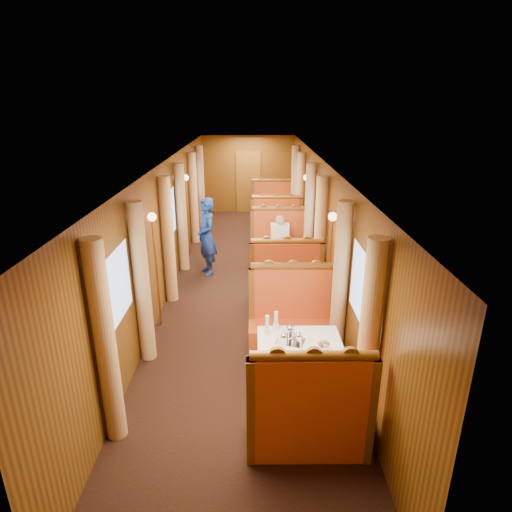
{
  "coord_description": "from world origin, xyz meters",
  "views": [
    {
      "loc": [
        0.18,
        -8.17,
        3.6
      ],
      "look_at": [
        0.21,
        -1.26,
        1.05
      ],
      "focal_mm": 30.0,
      "sensor_mm": 36.0,
      "label": 1
    }
  ],
  "objects_px": {
    "teapot_left": "(284,341)",
    "teapot_right": "(298,340)",
    "banquette_mid_aft": "(279,247)",
    "table_far": "(274,220)",
    "table_near": "(299,365)",
    "banquette_mid_fwd": "(285,283)",
    "teapot_back": "(290,333)",
    "rose_vase_mid": "(282,240)",
    "banquette_near_fwd": "(308,418)",
    "banquette_near_aft": "(292,323)",
    "banquette_far_aft": "(273,210)",
    "fruit_plate": "(323,345)",
    "banquette_far_fwd": "(276,229)",
    "tea_tray": "(290,341)",
    "passenger": "(280,237)",
    "table_mid": "(282,266)",
    "rose_vase_far": "(275,201)",
    "steward": "(207,237)"
  },
  "relations": [
    {
      "from": "banquette_near_aft",
      "to": "banquette_mid_aft",
      "type": "bearing_deg",
      "value": 90.0
    },
    {
      "from": "table_far",
      "to": "teapot_right",
      "type": "distance_m",
      "value": 7.1
    },
    {
      "from": "teapot_right",
      "to": "rose_vase_mid",
      "type": "xyz_separation_m",
      "value": [
        0.01,
        3.58,
        0.12
      ]
    },
    {
      "from": "banquette_near_fwd",
      "to": "table_far",
      "type": "bearing_deg",
      "value": 90.0
    },
    {
      "from": "table_mid",
      "to": "tea_tray",
      "type": "bearing_deg",
      "value": -92.0
    },
    {
      "from": "banquette_near_aft",
      "to": "banquette_mid_fwd",
      "type": "xyz_separation_m",
      "value": [
        0.0,
        1.47,
        0.0
      ]
    },
    {
      "from": "teapot_right",
      "to": "banquette_near_fwd",
      "type": "bearing_deg",
      "value": -89.52
    },
    {
      "from": "table_far",
      "to": "teapot_right",
      "type": "relative_size",
      "value": 7.1
    },
    {
      "from": "tea_tray",
      "to": "passenger",
      "type": "distance_m",
      "value": 4.34
    },
    {
      "from": "banquette_mid_fwd",
      "to": "teapot_left",
      "type": "height_order",
      "value": "banquette_mid_fwd"
    },
    {
      "from": "table_mid",
      "to": "teapot_right",
      "type": "distance_m",
      "value": 3.62
    },
    {
      "from": "teapot_back",
      "to": "steward",
      "type": "bearing_deg",
      "value": 105.47
    },
    {
      "from": "banquette_far_aft",
      "to": "fruit_plate",
      "type": "xyz_separation_m",
      "value": [
        0.28,
        -8.16,
        0.35
      ]
    },
    {
      "from": "table_far",
      "to": "passenger",
      "type": "relative_size",
      "value": 1.38
    },
    {
      "from": "teapot_left",
      "to": "teapot_right",
      "type": "xyz_separation_m",
      "value": [
        0.18,
        0.02,
        -0.0
      ]
    },
    {
      "from": "table_far",
      "to": "rose_vase_mid",
      "type": "distance_m",
      "value": 3.56
    },
    {
      "from": "steward",
      "to": "tea_tray",
      "type": "bearing_deg",
      "value": -4.08
    },
    {
      "from": "teapot_left",
      "to": "fruit_plate",
      "type": "bearing_deg",
      "value": -4.98
    },
    {
      "from": "table_mid",
      "to": "teapot_left",
      "type": "xyz_separation_m",
      "value": [
        -0.2,
        -3.61,
        0.44
      ]
    },
    {
      "from": "banquette_mid_aft",
      "to": "rose_vase_far",
      "type": "height_order",
      "value": "banquette_mid_aft"
    },
    {
      "from": "banquette_mid_aft",
      "to": "table_far",
      "type": "relative_size",
      "value": 1.28
    },
    {
      "from": "teapot_right",
      "to": "fruit_plate",
      "type": "height_order",
      "value": "teapot_right"
    },
    {
      "from": "rose_vase_far",
      "to": "steward",
      "type": "height_order",
      "value": "steward"
    },
    {
      "from": "banquette_near_aft",
      "to": "teapot_back",
      "type": "distance_m",
      "value": 1.05
    },
    {
      "from": "banquette_near_aft",
      "to": "banquette_far_aft",
      "type": "bearing_deg",
      "value": 90.0
    },
    {
      "from": "table_near",
      "to": "fruit_plate",
      "type": "bearing_deg",
      "value": -27.95
    },
    {
      "from": "banquette_far_aft",
      "to": "rose_vase_far",
      "type": "distance_m",
      "value": 1.15
    },
    {
      "from": "table_far",
      "to": "passenger",
      "type": "height_order",
      "value": "passenger"
    },
    {
      "from": "table_mid",
      "to": "fruit_plate",
      "type": "xyz_separation_m",
      "value": [
        0.28,
        -3.65,
        0.39
      ]
    },
    {
      "from": "fruit_plate",
      "to": "rose_vase_mid",
      "type": "height_order",
      "value": "rose_vase_mid"
    },
    {
      "from": "table_far",
      "to": "tea_tray",
      "type": "distance_m",
      "value": 7.05
    },
    {
      "from": "table_near",
      "to": "banquette_mid_fwd",
      "type": "distance_m",
      "value": 2.49
    },
    {
      "from": "banquette_far_aft",
      "to": "teapot_left",
      "type": "distance_m",
      "value": 8.14
    },
    {
      "from": "table_mid",
      "to": "fruit_plate",
      "type": "bearing_deg",
      "value": -85.68
    },
    {
      "from": "table_far",
      "to": "teapot_left",
      "type": "height_order",
      "value": "teapot_left"
    },
    {
      "from": "banquette_mid_fwd",
      "to": "fruit_plate",
      "type": "height_order",
      "value": "banquette_mid_fwd"
    },
    {
      "from": "banquette_far_aft",
      "to": "rose_vase_mid",
      "type": "xyz_separation_m",
      "value": [
        -0.01,
        -4.53,
        0.5
      ]
    },
    {
      "from": "teapot_back",
      "to": "rose_vase_mid",
      "type": "xyz_separation_m",
      "value": [
        0.1,
        3.44,
        0.11
      ]
    },
    {
      "from": "teapot_left",
      "to": "teapot_right",
      "type": "relative_size",
      "value": 1.0
    },
    {
      "from": "table_near",
      "to": "teapot_left",
      "type": "bearing_deg",
      "value": -151.87
    },
    {
      "from": "banquette_far_fwd",
      "to": "teapot_back",
      "type": "bearing_deg",
      "value": -91.15
    },
    {
      "from": "table_far",
      "to": "banquette_far_aft",
      "type": "distance_m",
      "value": 1.02
    },
    {
      "from": "table_mid",
      "to": "teapot_back",
      "type": "distance_m",
      "value": 3.49
    },
    {
      "from": "table_near",
      "to": "fruit_plate",
      "type": "xyz_separation_m",
      "value": [
        0.28,
        -0.15,
        0.39
      ]
    },
    {
      "from": "tea_tray",
      "to": "teapot_back",
      "type": "height_order",
      "value": "teapot_back"
    },
    {
      "from": "teapot_back",
      "to": "table_mid",
      "type": "bearing_deg",
      "value": 83.32
    },
    {
      "from": "table_far",
      "to": "teapot_back",
      "type": "relative_size",
      "value": 6.05
    },
    {
      "from": "banquette_far_fwd",
      "to": "teapot_right",
      "type": "relative_size",
      "value": 9.06
    },
    {
      "from": "teapot_back",
      "to": "rose_vase_mid",
      "type": "distance_m",
      "value": 3.45
    },
    {
      "from": "banquette_far_fwd",
      "to": "tea_tray",
      "type": "xyz_separation_m",
      "value": [
        -0.12,
        -6.02,
        0.33
      ]
    }
  ]
}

